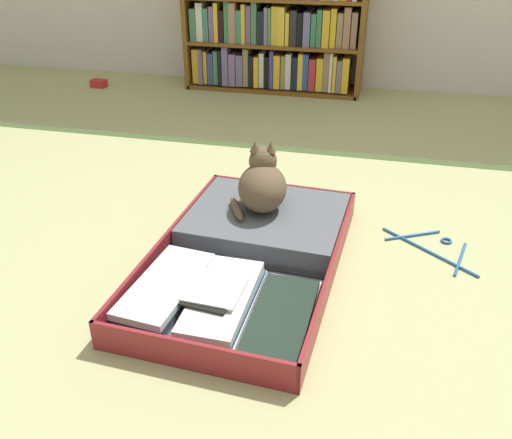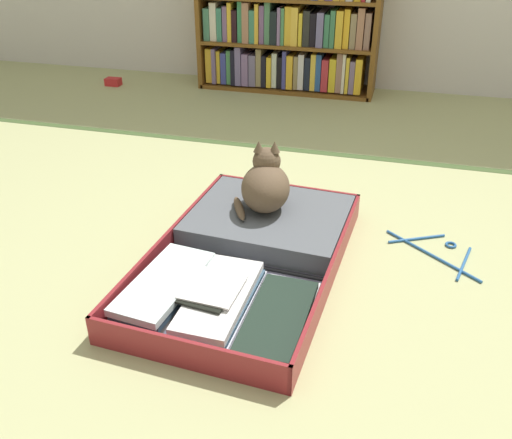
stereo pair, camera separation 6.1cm
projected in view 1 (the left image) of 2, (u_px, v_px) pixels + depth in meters
name	position (u px, v px, depth m)	size (l,w,h in m)	color
ground_plane	(264.00, 292.00, 1.78)	(10.00, 10.00, 0.00)	tan
tatami_border	(314.00, 152.00, 2.78)	(4.80, 0.05, 0.00)	#3E532A
bookshelf	(273.00, 23.00, 3.54)	(1.15, 0.30, 0.88)	brown
open_suitcase	(250.00, 250.00, 1.92)	(0.65, 1.02, 0.10)	maroon
black_cat	(262.00, 185.00, 2.03)	(0.25, 0.27, 0.25)	brown
clothes_hanger	(434.00, 248.00, 2.00)	(0.33, 0.29, 0.01)	#275B9C
small_red_pouch	(99.00, 83.00, 3.77)	(0.10, 0.07, 0.05)	red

